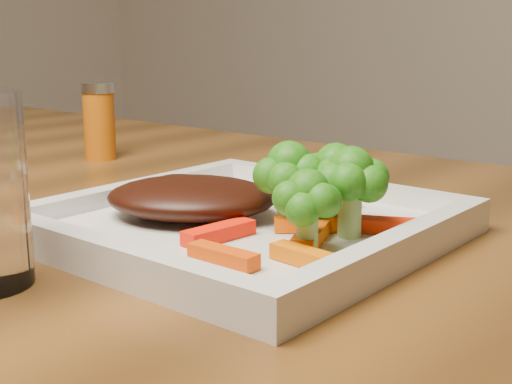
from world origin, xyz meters
The scene contains 14 objects.
plate centered at (0.45, 0.07, 0.76)m, with size 0.27×0.27×0.01m, color silver.
steak centered at (0.41, 0.06, 0.78)m, with size 0.13×0.10×0.03m, color black.
broccoli_0 centered at (0.51, 0.11, 0.80)m, with size 0.06×0.06×0.07m, color #0F5E0F, non-canonical shape.
broccoli_1 centered at (0.53, 0.09, 0.79)m, with size 0.06×0.06×0.06m, color #185D0F, non-canonical shape.
broccoli_2 centered at (0.53, 0.04, 0.79)m, with size 0.05×0.05×0.06m, color #216711, non-canonical shape.
broccoli_3 centered at (0.49, 0.08, 0.79)m, with size 0.06×0.06×0.06m, color #2E5C0F, non-canonical shape.
carrot_0 centered at (0.50, -0.01, 0.77)m, with size 0.05×0.01×0.01m, color #DD3F03.
carrot_1 centered at (0.54, 0.02, 0.77)m, with size 0.05×0.01×0.01m, color #E36503.
carrot_2 centered at (0.47, 0.02, 0.77)m, with size 0.06×0.02×0.01m, color #FF1904.
carrot_3 centered at (0.55, 0.12, 0.77)m, with size 0.06×0.02×0.01m, color #F02603.
carrot_4 centered at (0.48, 0.14, 0.77)m, with size 0.06×0.02×0.01m, color #E93E03.
carrot_5 centered at (0.52, 0.06, 0.77)m, with size 0.06×0.02×0.01m, color #FF5804.
carrot_6 centered at (0.50, 0.08, 0.77)m, with size 0.05×0.01×0.01m, color #FF5D04.
spice_shaker centered at (0.10, 0.21, 0.80)m, with size 0.04×0.04×0.09m, color #B15409.
Camera 1 is at (0.79, -0.32, 0.91)m, focal length 50.00 mm.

